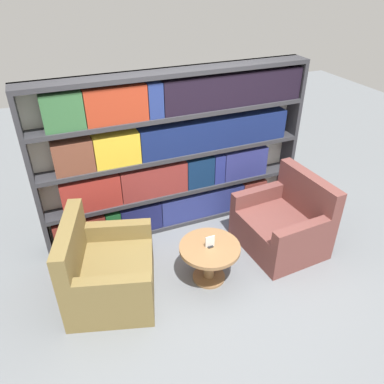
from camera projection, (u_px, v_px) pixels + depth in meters
name	position (u px, v px, depth m)	size (l,w,h in m)	color
ground_plane	(220.00, 286.00, 4.00)	(14.00, 14.00, 0.00)	slate
bookshelf	(175.00, 154.00, 4.48)	(3.29, 0.30, 1.98)	silver
armchair_left	(107.00, 272.00, 3.76)	(1.07, 1.15, 0.89)	olive
armchair_right	(283.00, 225.00, 4.44)	(0.88, 0.99, 0.89)	brown
coffee_table	(209.00, 256.00, 3.94)	(0.64, 0.64, 0.44)	olive
table_sign	(210.00, 242.00, 3.85)	(0.10, 0.06, 0.13)	black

